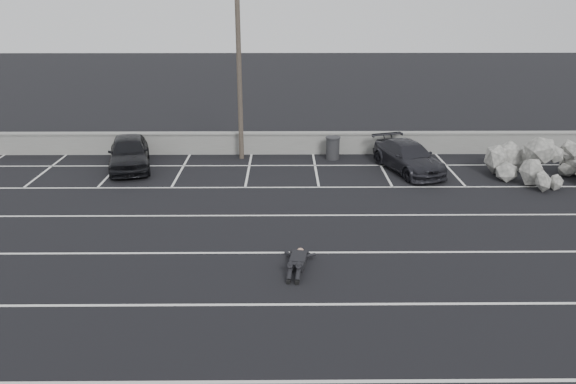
{
  "coord_description": "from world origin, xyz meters",
  "views": [
    {
      "loc": [
        -0.44,
        -12.49,
        7.6
      ],
      "look_at": [
        -0.29,
        5.69,
        1.0
      ],
      "focal_mm": 35.0,
      "sensor_mm": 36.0,
      "label": 1
    }
  ],
  "objects_px": {
    "utility_pole": "(239,67)",
    "person": "(298,256)",
    "car_right": "(408,157)",
    "riprap_pile": "(537,164)",
    "trash_bin": "(333,148)",
    "car_left": "(129,152)"
  },
  "relations": [
    {
      "from": "utility_pole",
      "to": "person",
      "type": "xyz_separation_m",
      "value": [
        2.42,
        -10.9,
        -4.02
      ]
    },
    {
      "from": "car_left",
      "to": "person",
      "type": "xyz_separation_m",
      "value": [
        7.32,
        -9.41,
        -0.49
      ]
    },
    {
      "from": "car_right",
      "to": "utility_pole",
      "type": "distance_m",
      "value": 8.56
    },
    {
      "from": "utility_pole",
      "to": "riprap_pile",
      "type": "bearing_deg",
      "value": -12.23
    },
    {
      "from": "person",
      "to": "car_right",
      "type": "bearing_deg",
      "value": 68.93
    },
    {
      "from": "riprap_pile",
      "to": "person",
      "type": "distance_m",
      "value": 13.24
    },
    {
      "from": "car_right",
      "to": "riprap_pile",
      "type": "xyz_separation_m",
      "value": [
        5.39,
        -0.79,
        -0.12
      ]
    },
    {
      "from": "car_right",
      "to": "trash_bin",
      "type": "relative_size",
      "value": 4.11
    },
    {
      "from": "riprap_pile",
      "to": "person",
      "type": "height_order",
      "value": "riprap_pile"
    },
    {
      "from": "car_left",
      "to": "utility_pole",
      "type": "distance_m",
      "value": 6.23
    },
    {
      "from": "car_left",
      "to": "car_right",
      "type": "relative_size",
      "value": 0.98
    },
    {
      "from": "car_right",
      "to": "riprap_pile",
      "type": "height_order",
      "value": "riprap_pile"
    },
    {
      "from": "car_left",
      "to": "utility_pole",
      "type": "bearing_deg",
      "value": 3.42
    },
    {
      "from": "car_right",
      "to": "utility_pole",
      "type": "height_order",
      "value": "utility_pole"
    },
    {
      "from": "car_left",
      "to": "trash_bin",
      "type": "relative_size",
      "value": 4.03
    },
    {
      "from": "utility_pole",
      "to": "trash_bin",
      "type": "height_order",
      "value": "utility_pole"
    },
    {
      "from": "trash_bin",
      "to": "person",
      "type": "xyz_separation_m",
      "value": [
        -1.9,
        -10.78,
        -0.3
      ]
    },
    {
      "from": "trash_bin",
      "to": "person",
      "type": "height_order",
      "value": "trash_bin"
    },
    {
      "from": "trash_bin",
      "to": "car_right",
      "type": "bearing_deg",
      "value": -30.65
    },
    {
      "from": "car_right",
      "to": "trash_bin",
      "type": "distance_m",
      "value": 3.69
    },
    {
      "from": "car_right",
      "to": "person",
      "type": "height_order",
      "value": "car_right"
    },
    {
      "from": "utility_pole",
      "to": "person",
      "type": "height_order",
      "value": "utility_pole"
    }
  ]
}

